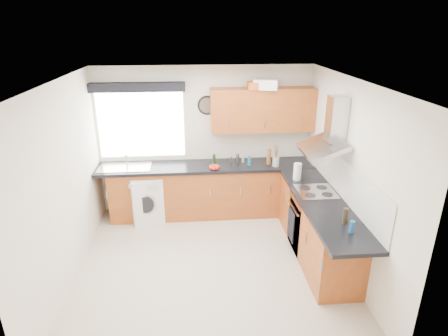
{
  "coord_description": "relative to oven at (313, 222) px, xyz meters",
  "views": [
    {
      "loc": [
        -0.18,
        -4.34,
        3.13
      ],
      "look_at": [
        0.25,
        0.85,
        1.1
      ],
      "focal_mm": 30.0,
      "sensor_mm": 36.0,
      "label": 1
    }
  ],
  "objects": [
    {
      "name": "extractor_hood",
      "position": [
        0.1,
        -0.0,
        1.34
      ],
      "size": [
        0.52,
        0.78,
        0.66
      ],
      "primitive_type": null,
      "color": "#ACACAC",
      "rests_on": "wall_right"
    },
    {
      "name": "wall_back",
      "position": [
        -1.5,
        1.5,
        0.82
      ],
      "size": [
        3.6,
        0.02,
        2.5
      ],
      "primitive_type": "cube",
      "color": "silver",
      "rests_on": "ground_plane"
    },
    {
      "name": "splashback",
      "position": [
        0.29,
        0.0,
        0.75
      ],
      "size": [
        0.01,
        3.0,
        0.54
      ],
      "primitive_type": "cube",
      "color": "white",
      "rests_on": "wall_right"
    },
    {
      "name": "jar_3",
      "position": [
        -0.95,
        1.27,
        0.56
      ],
      "size": [
        0.06,
        0.06,
        0.14
      ],
      "primitive_type": "cylinder",
      "color": "#413324",
      "rests_on": "worktop_back"
    },
    {
      "name": "ceiling",
      "position": [
        -1.5,
        -0.3,
        2.08
      ],
      "size": [
        3.6,
        3.6,
        0.02
      ],
      "primitive_type": "cube",
      "color": "white",
      "rests_on": "wall_back"
    },
    {
      "name": "wall_front",
      "position": [
        -1.5,
        -2.1,
        0.82
      ],
      "size": [
        3.6,
        0.02,
        2.5
      ],
      "primitive_type": "cube",
      "color": "silver",
      "rests_on": "ground_plane"
    },
    {
      "name": "base_cab_back",
      "position": [
        -1.6,
        1.21,
        0.01
      ],
      "size": [
        3.0,
        0.58,
        0.86
      ],
      "primitive_type": "cube",
      "color": "brown",
      "rests_on": "ground_plane"
    },
    {
      "name": "jar_2",
      "position": [
        -0.97,
        1.15,
        0.56
      ],
      "size": [
        0.06,
        0.06,
        0.16
      ],
      "primitive_type": "cylinder",
      "color": "black",
      "rests_on": "worktop_back"
    },
    {
      "name": "base_cab_corner",
      "position": [
        0.0,
        1.2,
        0.01
      ],
      "size": [
        0.6,
        0.6,
        0.86
      ],
      "primitive_type": "cube",
      "color": "brown",
      "rests_on": "ground_plane"
    },
    {
      "name": "jar_6",
      "position": [
        -1.07,
        1.27,
        0.54
      ],
      "size": [
        0.04,
        0.04,
        0.1
      ],
      "primitive_type": "cylinder",
      "color": "#35271D",
      "rests_on": "worktop_back"
    },
    {
      "name": "window_blind",
      "position": [
        -2.55,
        1.4,
        1.76
      ],
      "size": [
        1.5,
        0.18,
        0.14
      ],
      "primitive_type": "cube",
      "color": "black",
      "rests_on": "wall_back"
    },
    {
      "name": "window",
      "position": [
        -2.55,
        1.49,
        1.12
      ],
      "size": [
        1.4,
        0.02,
        1.1
      ],
      "primitive_type": "cube",
      "color": "white",
      "rests_on": "wall_back"
    },
    {
      "name": "casserole",
      "position": [
        -0.54,
        1.22,
        1.8
      ],
      "size": [
        0.43,
        0.36,
        0.15
      ],
      "primitive_type": "cube",
      "rotation": [
        0.0,
        0.0,
        -0.29
      ],
      "color": "white",
      "rests_on": "upper_cabinets"
    },
    {
      "name": "utensil_pot",
      "position": [
        -0.35,
        1.05,
        0.56
      ],
      "size": [
        0.13,
        0.13,
        0.15
      ],
      "primitive_type": "cylinder",
      "rotation": [
        0.0,
        0.0,
        0.18
      ],
      "color": "gray",
      "rests_on": "worktop_back"
    },
    {
      "name": "wall_left",
      "position": [
        -3.3,
        -0.3,
        0.82
      ],
      "size": [
        0.02,
        3.6,
        2.5
      ],
      "primitive_type": "cube",
      "color": "silver",
      "rests_on": "ground_plane"
    },
    {
      "name": "bottle_1",
      "position": [
        0.06,
        -0.88,
        0.58
      ],
      "size": [
        0.06,
        0.06,
        0.19
      ],
      "primitive_type": "cylinder",
      "color": "#2C2418",
      "rests_on": "worktop_right"
    },
    {
      "name": "upper_cabinets",
      "position": [
        -0.55,
        1.32,
        1.38
      ],
      "size": [
        1.7,
        0.35,
        0.7
      ],
      "primitive_type": "cube",
      "color": "brown",
      "rests_on": "wall_back"
    },
    {
      "name": "ground_plane",
      "position": [
        -1.5,
        -0.3,
        -0.42
      ],
      "size": [
        3.6,
        3.6,
        0.0
      ],
      "primitive_type": "plane",
      "color": "beige"
    },
    {
      "name": "kitchen_roll",
      "position": [
        -0.15,
        0.46,
        0.61
      ],
      "size": [
        0.13,
        0.13,
        0.26
      ],
      "primitive_type": "cylinder",
      "rotation": [
        0.0,
        0.0,
        0.07
      ],
      "color": "white",
      "rests_on": "worktop_right"
    },
    {
      "name": "jar_4",
      "position": [
        -0.87,
        1.28,
        0.55
      ],
      "size": [
        0.04,
        0.04,
        0.13
      ],
      "primitive_type": "cylinder",
      "color": "#B3A799",
      "rests_on": "worktop_back"
    },
    {
      "name": "hob_plate",
      "position": [
        0.0,
        0.0,
        0.49
      ],
      "size": [
        0.52,
        0.52,
        0.01
      ],
      "primitive_type": "cube",
      "color": "#ACACAC",
      "rests_on": "worktop_right"
    },
    {
      "name": "base_cab_right",
      "position": [
        0.01,
        -0.15,
        0.01
      ],
      "size": [
        0.58,
        2.1,
        0.86
      ],
      "primitive_type": "cube",
      "color": "brown",
      "rests_on": "ground_plane"
    },
    {
      "name": "worktop_right",
      "position": [
        0.0,
        -0.3,
        0.46
      ],
      "size": [
        0.62,
        2.42,
        0.05
      ],
      "primitive_type": "cube",
      "color": "black",
      "rests_on": "base_cab_right"
    },
    {
      "name": "washing_machine",
      "position": [
        -2.5,
        1.1,
        -0.03
      ],
      "size": [
        0.67,
        0.66,
        0.79
      ],
      "primitive_type": "cube",
      "rotation": [
        0.0,
        0.0,
        0.3
      ],
      "color": "white",
      "rests_on": "ground_plane"
    },
    {
      "name": "oven",
      "position": [
        0.0,
        0.0,
        0.0
      ],
      "size": [
        0.56,
        0.58,
        0.85
      ],
      "primitive_type": "cube",
      "color": "black",
      "rests_on": "ground_plane"
    },
    {
      "name": "sink",
      "position": [
        -2.83,
        1.2,
        0.52
      ],
      "size": [
        0.84,
        0.46,
        0.1
      ],
      "primitive_type": null,
      "color": "#ACACAC",
      "rests_on": "worktop_back"
    },
    {
      "name": "tomato_cluster",
      "position": [
        -1.37,
        1.0,
        0.52
      ],
      "size": [
        0.17,
        0.17,
        0.07
      ],
      "primitive_type": null,
      "rotation": [
        0.0,
        0.0,
        -0.15
      ],
      "color": "red",
      "rests_on": "worktop_back"
    },
    {
      "name": "jar_5",
      "position": [
        -0.45,
        1.16,
        0.61
      ],
      "size": [
        0.07,
        0.07,
        0.26
      ],
      "primitive_type": "cylinder",
      "color": "brown",
      "rests_on": "worktop_back"
    },
    {
      "name": "worktop_back",
      "position": [
        -1.5,
        1.2,
        0.46
      ],
      "size": [
        3.6,
        0.62,
        0.05
      ],
      "primitive_type": "cube",
      "color": "black",
      "rests_on": "base_cab_back"
    },
    {
      "name": "bottle_0",
      "position": [
        0.06,
        -1.09,
        0.56
      ],
      "size": [
        0.06,
        0.06,
        0.15
      ],
      "primitive_type": "cylinder",
      "color": "navy",
      "rests_on": "worktop_right"
    },
    {
      "name": "storage_box",
      "position": [
        -0.7,
        1.22,
        1.78
      ],
      "size": [
        0.26,
        0.22,
        0.11
      ],
      "primitive_type": "cube",
      "rotation": [
        0.0,
        0.0,
        0.04
      ],
      "color": "#C7501C",
      "rests_on": "upper_cabinets"
    },
    {
      "name": "jar_0",
      "position": [
        -1.36,
        1.26,
        0.56
      ],
      "size": [
        0.05,
        0.05,
        0.16
      ],
      "primitive_type": "cylinder",
      "color": "#123312",
      "rests_on": "worktop_back"
    },
    {
      "name": "wall_right",
      "position": [
        0.3,
        -0.3,
        0.82
      ],
      "size": [
        0.02,
        3.6,
        2.5
      ],
      "primitive_type": "cube",
      "color": "silver",
      "rests_on": "ground_plane"
    },
    {
      "name": "wall_clock",
      "position": [
        -1.45,
        1.48,
        1.43
      ],
      "size": [
        0.32,
        0.04,
        0.32
      ],
      "primitive_type": "cylinder",
      "rotation": [
        1.57,
        0.0,
        0.0
      ],
      "color": "black",
      "rests_on": "wall_back"
    },
    {
      "name": "jar_1",
      "position": [
        -0.78,
        1.13,
        0.56
      ],
      "size": [
        0.07,
        0.07,
        0.15
      ],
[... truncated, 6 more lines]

